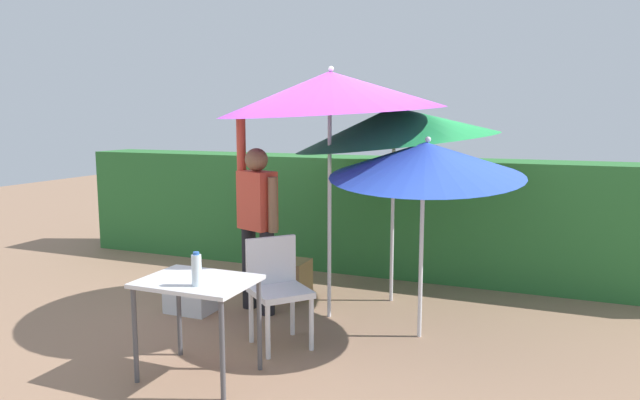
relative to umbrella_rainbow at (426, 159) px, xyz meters
name	(u,v)px	position (x,y,z in m)	size (l,w,h in m)	color
ground_plane	(308,320)	(-1.08, 0.02, -1.54)	(24.00, 24.00, 0.00)	#937056
hedge_row	(371,214)	(-1.08, 1.99, -0.84)	(8.00, 0.70, 1.40)	#2D7033
umbrella_rainbow	(426,159)	(0.00, 0.00, 0.00)	(1.63, 1.65, 1.79)	silver
umbrella_orange	(394,125)	(-0.50, 0.85, 0.27)	(2.05, 2.03, 2.13)	silver
umbrella_yellow	(330,92)	(-0.92, 0.17, 0.57)	(2.09, 2.09, 2.39)	silver
person_vendor	(257,217)	(-1.63, 0.07, -0.61)	(0.54, 0.34, 1.88)	black
chair_plastic	(277,284)	(-1.09, -0.60, -1.03)	(0.62, 0.62, 0.89)	silver
cooler_box	(191,292)	(-2.23, -0.20, -1.35)	(0.45, 0.33, 0.39)	silver
crate_cardboard	(287,278)	(-1.58, 0.63, -1.35)	(0.44, 0.36, 0.38)	#9E7A4C
folding_table	(198,291)	(-1.34, -1.37, -0.90)	(0.80, 0.60, 0.73)	#4C4C51
bottle_water	(197,270)	(-1.25, -1.51, -0.70)	(0.07, 0.07, 0.24)	silver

